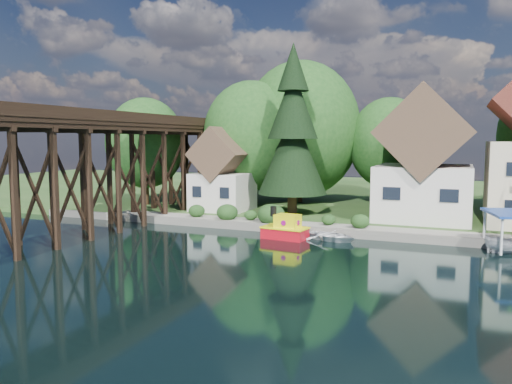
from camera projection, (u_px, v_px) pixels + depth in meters
ground at (281, 259)px, 30.04m from camera, size 140.00×140.00×0.00m
bank at (374, 196)px, 61.26m from camera, size 140.00×52.00×0.50m
seawall at (370, 235)px, 35.84m from camera, size 60.00×0.40×0.62m
promenade at (401, 231)px, 36.25m from camera, size 50.00×2.60×0.06m
trestle_bridge at (116, 162)px, 40.31m from camera, size 4.12×44.18×9.30m
house_left at (425, 164)px, 41.55m from camera, size 7.64×8.64×11.02m
shed at (223, 175)px, 47.14m from camera, size 5.09×5.40×7.85m
bg_trees at (364, 138)px, 48.43m from camera, size 49.90×13.30×10.57m
shrubs at (266, 213)px, 40.17m from camera, size 15.76×2.47×1.70m
conifer at (293, 133)px, 43.94m from camera, size 6.12×6.12×15.06m
tugboat at (285, 229)px, 36.04m from camera, size 3.47×2.19×2.37m
boat_white_a at (331, 235)px, 35.61m from camera, size 4.45×3.79×0.78m
boat_canopy at (512, 236)px, 31.33m from camera, size 3.67×4.62×2.63m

